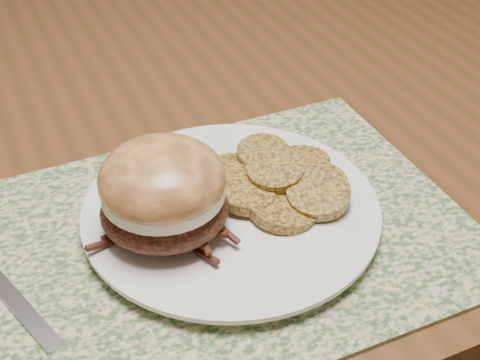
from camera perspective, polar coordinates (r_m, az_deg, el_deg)
name	(u,v)px	position (r m, az deg, el deg)	size (l,w,h in m)	color
dining_table	(173,151)	(0.86, -5.72, 2.47)	(1.50, 0.90, 0.75)	brown
placemat	(220,235)	(0.61, -1.70, -4.70)	(0.45, 0.33, 0.00)	#3D5E30
dinner_plate	(231,212)	(0.62, -0.77, -2.73)	(0.26, 0.26, 0.02)	white
pork_sandwich	(163,192)	(0.57, -6.56, -1.02)	(0.14, 0.13, 0.09)	black
roasted_potatoes	(279,178)	(0.64, 3.35, 0.16)	(0.14, 0.15, 0.03)	olive
fork	(1,286)	(0.60, -19.69, -8.48)	(0.07, 0.17, 0.00)	silver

